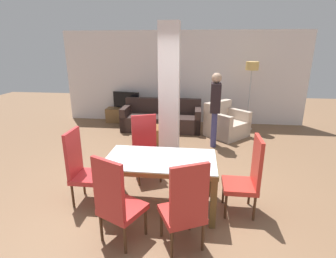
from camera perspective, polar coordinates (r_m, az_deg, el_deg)
The scene contains 17 objects.
ground_plane at distance 4.08m, azimuth -1.55°, elevation -16.28°, with size 18.00×18.00×0.00m, color brown.
back_wall at distance 7.99m, azimuth 3.16°, elevation 11.04°, with size 7.20×0.09×2.70m.
divider_pillar at distance 5.09m, azimuth 0.30°, elevation 7.21°, with size 0.39×0.32×2.70m.
dining_table at distance 3.77m, azimuth -1.63°, elevation -8.67°, with size 1.58×0.89×0.76m.
dining_chair_head_right at distance 3.82m, azimuth 16.92°, elevation -9.67°, with size 0.46×0.46×1.13m.
dining_chair_head_left at distance 4.11m, azimuth -18.25°, elevation -7.77°, with size 0.46×0.46×1.13m.
dining_chair_far_left at distance 4.64m, azimuth -4.88°, elevation -3.93°, with size 0.61×0.61×1.13m.
dining_chair_near_right at distance 3.05m, azimuth 3.74°, elevation -16.45°, with size 0.61×0.61×1.13m.
dining_chair_near_left at distance 3.18m, azimuth -11.17°, elevation -15.11°, with size 0.62×0.62×1.13m.
sofa at distance 7.41m, azimuth -1.36°, elevation 2.13°, with size 2.18×0.86×0.83m.
armchair at distance 7.03m, azimuth 12.41°, elevation 0.96°, with size 1.24×1.24×0.87m.
coffee_table at distance 6.44m, azimuth -3.85°, elevation -1.14°, with size 0.79×0.55×0.39m.
bottle at distance 6.30m, azimuth -4.63°, elevation 1.09°, with size 0.06×0.06×0.24m.
tv_stand at distance 8.21m, azimuth -8.91°, elevation 2.97°, with size 1.26×0.40×0.43m.
tv_screen at distance 8.11m, azimuth -9.07°, elevation 6.14°, with size 0.84×0.26×0.51m.
floor_lamp at distance 7.53m, azimuth 17.73°, elevation 11.61°, with size 0.34×0.34×1.87m.
standing_person at distance 6.09m, azimuth 10.23°, elevation 5.20°, with size 0.23×0.39×1.71m.
Camera 1 is at (0.50, -3.34, 2.28)m, focal length 28.00 mm.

